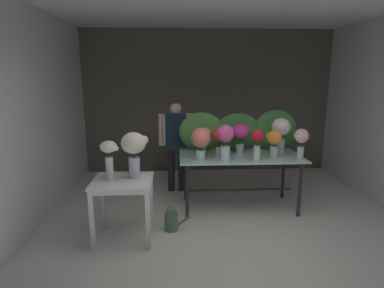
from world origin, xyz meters
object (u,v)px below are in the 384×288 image
florist (176,137)px  side_table_white (123,188)px  vase_scarlet_freesia (219,138)px  vase_crimson_roses (257,142)px  vase_sunset_anemones (274,141)px  vase_coral_peonies (200,140)px  display_table_glass (240,163)px  vase_blush_carnations (301,140)px  vase_magenta_hydrangea (240,134)px  vase_fuchsia_snapdragons (226,139)px  vase_ivory_tulips (281,131)px  vase_peach_lilies (202,136)px  watering_can (172,221)px  vase_white_roses_tall (109,155)px  vase_cream_lisianthus_tall (134,149)px

florist → side_table_white: bearing=-111.5°
vase_scarlet_freesia → vase_crimson_roses: bearing=-28.5°
vase_sunset_anemones → vase_coral_peonies: size_ratio=0.87×
display_table_glass → vase_blush_carnations: 0.96m
vase_sunset_anemones → vase_magenta_hydrangea: bearing=154.0°
florist → vase_fuchsia_snapdragons: (0.70, -1.10, 0.19)m
display_table_glass → vase_blush_carnations: vase_blush_carnations is taller
florist → vase_ivory_tulips: (1.61, -0.71, 0.22)m
florist → vase_peach_lilies: bearing=-59.0°
display_table_glass → vase_scarlet_freesia: size_ratio=4.47×
display_table_glass → vase_crimson_roses: size_ratio=4.07×
vase_crimson_roses → watering_can: 1.61m
display_table_glass → vase_ivory_tulips: 0.80m
vase_sunset_anemones → display_table_glass: bearing=163.3°
display_table_glass → vase_fuchsia_snapdragons: 0.61m
vase_blush_carnations → watering_can: vase_blush_carnations is taller
florist → vase_crimson_roses: (1.14, -1.11, 0.14)m
vase_coral_peonies → vase_scarlet_freesia: 0.33m
vase_blush_carnations → vase_crimson_roses: bearing=-174.2°
side_table_white → vase_scarlet_freesia: size_ratio=1.92×
display_table_glass → side_table_white: 1.86m
vase_sunset_anemones → vase_white_roses_tall: vase_white_roses_tall is taller
florist → vase_fuchsia_snapdragons: bearing=-57.7°
vase_white_roses_tall → watering_can: (0.73, 0.19, -0.97)m
vase_scarlet_freesia → watering_can: bearing=-137.2°
vase_fuchsia_snapdragons → vase_peach_lilies: vase_fuchsia_snapdragons is taller
side_table_white → vase_ivory_tulips: size_ratio=1.43×
vase_cream_lisianthus_tall → watering_can: vase_cream_lisianthus_tall is taller
florist → vase_magenta_hydrangea: 1.22m
display_table_glass → vase_sunset_anemones: size_ratio=4.54×
vase_white_roses_tall → vase_magenta_hydrangea: bearing=28.6°
vase_sunset_anemones → vase_blush_carnations: (0.36, -0.11, 0.03)m
vase_blush_carnations → vase_white_roses_tall: 2.68m
vase_fuchsia_snapdragons → vase_cream_lisianthus_tall: vase_cream_lisianthus_tall is taller
display_table_glass → vase_ivory_tulips: vase_ivory_tulips is taller
side_table_white → vase_blush_carnations: size_ratio=1.78×
vase_fuchsia_snapdragons → vase_peach_lilies: size_ratio=1.27×
vase_ivory_tulips → vase_crimson_roses: bearing=-139.4°
vase_sunset_anemones → vase_scarlet_freesia: bearing=173.0°
vase_fuchsia_snapdragons → watering_can: bearing=-152.9°
display_table_glass → vase_coral_peonies: bearing=-161.1°
vase_ivory_tulips → vase_cream_lisianthus_tall: vase_ivory_tulips is taller
vase_scarlet_freesia → watering_can: (-0.71, -0.66, -1.00)m
side_table_white → watering_can: size_ratio=2.24×
vase_sunset_anemones → vase_peach_lilies: (-1.04, 0.26, 0.02)m
vase_magenta_hydrangea → vase_cream_lisianthus_tall: (-1.49, -0.91, 0.00)m
side_table_white → vase_cream_lisianthus_tall: 0.51m
vase_magenta_hydrangea → vase_coral_peonies: bearing=-154.9°
vase_magenta_hydrangea → vase_scarlet_freesia: 0.37m
vase_coral_peonies → vase_peach_lilies: size_ratio=1.14×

